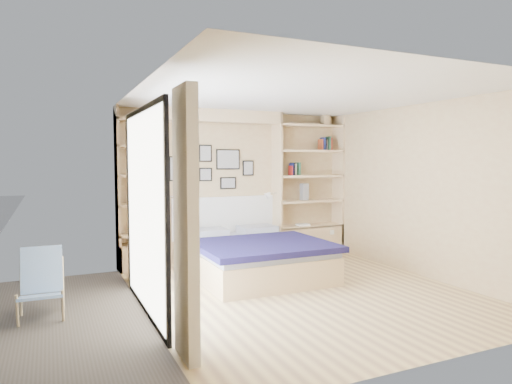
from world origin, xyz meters
name	(u,v)px	position (x,y,z in m)	size (l,w,h in m)	color
ground	(301,292)	(0.00, 0.00, 0.00)	(4.50, 4.50, 0.00)	#E3C784
room_shell	(230,200)	(-0.39, 1.52, 1.08)	(4.50, 4.50, 4.50)	#CDB47F
bed	(252,255)	(-0.22, 1.08, 0.29)	(1.83, 2.30, 1.07)	#DEBF88
photo_gallery	(211,165)	(-0.45, 2.22, 1.60)	(1.48, 0.02, 0.82)	black
reading_lamps	(225,196)	(-0.30, 2.00, 1.10)	(1.92, 0.12, 0.15)	silver
shelf_decor	(297,160)	(1.10, 2.07, 1.70)	(3.52, 0.23, 2.03)	#A51E1E
deck_chair	(41,284)	(-3.02, 0.35, 0.35)	(0.46, 0.75, 0.75)	tan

